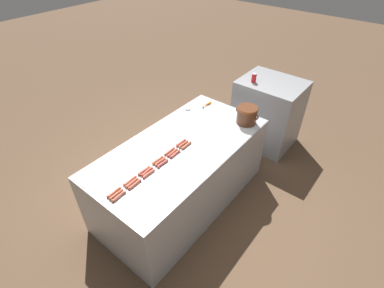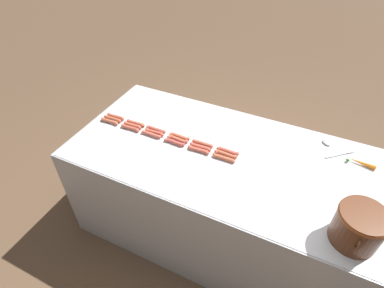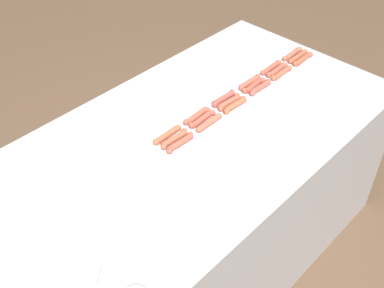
# 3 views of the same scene
# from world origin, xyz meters

# --- Properties ---
(ground_plane) EXTENTS (20.00, 20.00, 0.00)m
(ground_plane) POSITION_xyz_m (0.00, 0.00, 0.00)
(ground_plane) COLOR brown
(griddle_counter) EXTENTS (1.05, 2.11, 0.86)m
(griddle_counter) POSITION_xyz_m (0.00, 0.00, 0.43)
(griddle_counter) COLOR #ADAFB5
(griddle_counter) RESTS_ON ground_plane
(hot_dog_0) EXTENTS (0.03, 0.16, 0.03)m
(hot_dog_0) POSITION_xyz_m (-0.01, -0.90, 0.88)
(hot_dog_0) COLOR #B9543D
(hot_dog_0) RESTS_ON griddle_counter
(hot_dog_1) EXTENTS (0.03, 0.16, 0.03)m
(hot_dog_1) POSITION_xyz_m (-0.01, -0.72, 0.88)
(hot_dog_1) COLOR #B85B41
(hot_dog_1) RESTS_ON griddle_counter
(hot_dog_2) EXTENTS (0.03, 0.16, 0.03)m
(hot_dog_2) POSITION_xyz_m (-0.01, -0.54, 0.88)
(hot_dog_2) COLOR #B45545
(hot_dog_2) RESTS_ON griddle_counter
(hot_dog_3) EXTENTS (0.04, 0.16, 0.03)m
(hot_dog_3) POSITION_xyz_m (-0.01, -0.34, 0.88)
(hot_dog_3) COLOR #BB5B3E
(hot_dog_3) RESTS_ON griddle_counter
(hot_dog_4) EXTENTS (0.03, 0.16, 0.03)m
(hot_dog_4) POSITION_xyz_m (-0.01, -0.16, 0.88)
(hot_dog_4) COLOR #BC5E46
(hot_dog_4) RESTS_ON griddle_counter
(hot_dog_5) EXTENTS (0.03, 0.16, 0.03)m
(hot_dog_5) POSITION_xyz_m (-0.02, 0.02, 0.88)
(hot_dog_5) COLOR #BB5443
(hot_dog_5) RESTS_ON griddle_counter
(hot_dog_6) EXTENTS (0.03, 0.16, 0.03)m
(hot_dog_6) POSITION_xyz_m (0.02, -0.91, 0.88)
(hot_dog_6) COLOR #B0583D
(hot_dog_6) RESTS_ON griddle_counter
(hot_dog_7) EXTENTS (0.03, 0.16, 0.03)m
(hot_dog_7) POSITION_xyz_m (0.02, -0.72, 0.88)
(hot_dog_7) COLOR #BB5743
(hot_dog_7) RESTS_ON griddle_counter
(hot_dog_8) EXTENTS (0.04, 0.16, 0.03)m
(hot_dog_8) POSITION_xyz_m (0.02, -0.53, 0.88)
(hot_dog_8) COLOR #BA4F3D
(hot_dog_8) RESTS_ON griddle_counter
(hot_dog_9) EXTENTS (0.04, 0.16, 0.03)m
(hot_dog_9) POSITION_xyz_m (0.02, -0.34, 0.88)
(hot_dog_9) COLOR #BB5943
(hot_dog_9) RESTS_ON griddle_counter
(hot_dog_10) EXTENTS (0.03, 0.16, 0.03)m
(hot_dog_10) POSITION_xyz_m (0.03, -0.16, 0.88)
(hot_dog_10) COLOR #BE5241
(hot_dog_10) RESTS_ON griddle_counter
(hot_dog_11) EXTENTS (0.04, 0.16, 0.03)m
(hot_dog_11) POSITION_xyz_m (0.02, 0.02, 0.88)
(hot_dog_11) COLOR #B2593E
(hot_dog_11) RESTS_ON griddle_counter
(hot_dog_12) EXTENTS (0.03, 0.16, 0.03)m
(hot_dog_12) POSITION_xyz_m (0.06, -0.91, 0.88)
(hot_dog_12) COLOR #B25D45
(hot_dog_12) RESTS_ON griddle_counter
(hot_dog_13) EXTENTS (0.03, 0.16, 0.03)m
(hot_dog_13) POSITION_xyz_m (0.06, -0.72, 0.88)
(hot_dog_13) COLOR #B35541
(hot_dog_13) RESTS_ON griddle_counter
(hot_dog_14) EXTENTS (0.03, 0.16, 0.03)m
(hot_dog_14) POSITION_xyz_m (0.06, -0.54, 0.88)
(hot_dog_14) COLOR #B95847
(hot_dog_14) RESTS_ON griddle_counter
(hot_dog_15) EXTENTS (0.03, 0.16, 0.03)m
(hot_dog_15) POSITION_xyz_m (0.06, -0.35, 0.88)
(hot_dog_15) COLOR #B54F45
(hot_dog_15) RESTS_ON griddle_counter
(hot_dog_16) EXTENTS (0.03, 0.16, 0.03)m
(hot_dog_16) POSITION_xyz_m (0.06, -0.16, 0.88)
(hot_dog_16) COLOR #B85341
(hot_dog_16) RESTS_ON griddle_counter
(hot_dog_17) EXTENTS (0.03, 0.16, 0.03)m
(hot_dog_17) POSITION_xyz_m (0.06, 0.03, 0.88)
(hot_dog_17) COLOR #BA5D3E
(hot_dog_17) RESTS_ON griddle_counter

